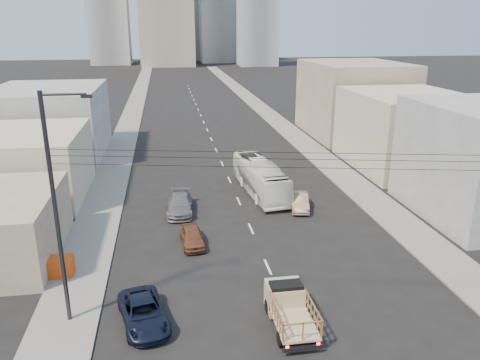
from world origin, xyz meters
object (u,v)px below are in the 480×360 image
object	(u,v)px
flatbed_pickup	(290,306)
sedan_brown	(192,237)
sedan_grey	(180,204)
crate_stack	(58,267)
sedan_tan	(300,201)
navy_pickup	(143,313)
streetlamp_left	(57,207)
city_bus	(260,177)

from	to	relation	value
flatbed_pickup	sedan_brown	xyz separation A→B (m)	(-4.38, 10.08, -0.46)
flatbed_pickup	sedan_grey	xyz separation A→B (m)	(-4.99, 16.26, -0.37)
crate_stack	sedan_tan	bearing A→B (deg)	25.65
flatbed_pickup	navy_pickup	size ratio (longest dim) A/B	0.94
sedan_brown	crate_stack	world-z (taller)	sedan_brown
navy_pickup	sedan_tan	world-z (taller)	sedan_tan
navy_pickup	flatbed_pickup	bearing A→B (deg)	-22.25
sedan_tan	streetlamp_left	size ratio (longest dim) A/B	0.33
flatbed_pickup	navy_pickup	world-z (taller)	flatbed_pickup
city_bus	crate_stack	xyz separation A→B (m)	(-15.29, -12.98, -0.81)
flatbed_pickup	sedan_tan	xyz separation A→B (m)	(5.00, 15.51, -0.44)
sedan_tan	crate_stack	size ratio (longest dim) A/B	2.20
sedan_tan	streetlamp_left	distance (m)	21.79
sedan_tan	streetlamp_left	xyz separation A→B (m)	(-16.18, -13.39, 5.78)
sedan_grey	navy_pickup	bearing A→B (deg)	-95.30
flatbed_pickup	city_bus	distance (m)	20.11
city_bus	sedan_tan	distance (m)	5.16
sedan_grey	streetlamp_left	distance (m)	16.46
navy_pickup	sedan_tan	distance (m)	18.91
sedan_grey	city_bus	bearing A→B (deg)	30.22
streetlamp_left	sedan_tan	bearing A→B (deg)	39.60
crate_stack	navy_pickup	bearing A→B (deg)	-46.79
navy_pickup	sedan_brown	distance (m)	9.32
sedan_grey	sedan_brown	bearing A→B (deg)	-80.41
city_bus	sedan_grey	xyz separation A→B (m)	(-7.49, -3.69, -0.78)
sedan_brown	sedan_grey	size ratio (longest dim) A/B	0.75
navy_pickup	sedan_brown	size ratio (longest dim) A/B	1.25
flatbed_pickup	sedan_grey	bearing A→B (deg)	107.06
city_bus	navy_pickup	bearing A→B (deg)	-123.61
city_bus	sedan_grey	size ratio (longest dim) A/B	2.17
navy_pickup	streetlamp_left	bearing A→B (deg)	154.65
navy_pickup	streetlamp_left	world-z (taller)	streetlamp_left
sedan_grey	crate_stack	size ratio (longest dim) A/B	2.76
crate_stack	streetlamp_left	bearing A→B (deg)	-71.68
flatbed_pickup	sedan_tan	distance (m)	16.31
flatbed_pickup	crate_stack	bearing A→B (deg)	151.40
streetlamp_left	sedan_brown	bearing A→B (deg)	49.45
flatbed_pickup	crate_stack	world-z (taller)	flatbed_pickup
navy_pickup	crate_stack	bearing A→B (deg)	120.66
sedan_brown	sedan_tan	xyz separation A→B (m)	(9.38, 5.44, 0.02)
sedan_tan	sedan_grey	world-z (taller)	sedan_grey
streetlamp_left	city_bus	bearing A→B (deg)	52.49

